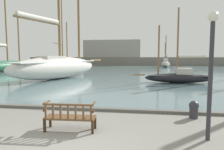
# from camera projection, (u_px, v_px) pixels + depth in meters

# --- Properties ---
(harbor_water) EXTENTS (100.00, 80.00, 0.08)m
(harbor_water) POSITION_uv_depth(u_px,v_px,m) (132.00, 66.00, 48.38)
(harbor_water) COLOR slate
(harbor_water) RESTS_ON ground
(quay_edge_kerb) EXTENTS (40.00, 0.30, 0.12)m
(quay_edge_kerb) POSITION_uv_depth(u_px,v_px,m) (96.00, 109.00, 8.80)
(quay_edge_kerb) COLOR #5B5954
(quay_edge_kerb) RESTS_ON ground
(park_bench) EXTENTS (1.62, 0.59, 0.92)m
(park_bench) POSITION_uv_depth(u_px,v_px,m) (70.00, 116.00, 6.35)
(park_bench) COLOR #322113
(park_bench) RESTS_ON ground
(sailboat_distant_harbor) EXTENTS (2.48, 10.55, 14.96)m
(sailboat_distant_harbor) POSITION_uv_depth(u_px,v_px,m) (62.00, 61.00, 45.54)
(sailboat_distant_harbor) COLOR brown
(sailboat_distant_harbor) RESTS_ON harbor_water
(sailboat_far_starboard) EXTENTS (3.41, 9.82, 14.06)m
(sailboat_far_starboard) POSITION_uv_depth(u_px,v_px,m) (7.00, 64.00, 30.78)
(sailboat_far_starboard) COLOR #2D6647
(sailboat_far_starboard) RESTS_ON harbor_water
(sailboat_centre_channel) EXTENTS (2.04, 7.25, 6.94)m
(sailboat_centre_channel) POSITION_uv_depth(u_px,v_px,m) (166.00, 63.00, 44.07)
(sailboat_centre_channel) COLOR silver
(sailboat_centre_channel) RESTS_ON harbor_water
(sailboat_mid_starboard) EXTENTS (6.60, 13.93, 17.54)m
(sailboat_mid_starboard) POSITION_uv_depth(u_px,v_px,m) (58.00, 65.00, 20.65)
(sailboat_mid_starboard) COLOR silver
(sailboat_mid_starboard) RESTS_ON harbor_water
(sailboat_nearest_starboard) EXTENTS (6.85, 1.55, 6.41)m
(sailboat_nearest_starboard) POSITION_uv_depth(u_px,v_px,m) (179.00, 76.00, 17.35)
(sailboat_nearest_starboard) COLOR black
(sailboat_nearest_starboard) RESTS_ON harbor_water
(mooring_bollard) EXTENTS (0.37, 0.37, 0.68)m
(mooring_bollard) POSITION_uv_depth(u_px,v_px,m) (194.00, 109.00, 7.64)
(mooring_bollard) COLOR #2D2D33
(mooring_bollard) RESTS_ON ground
(lamp_post) EXTENTS (0.28, 0.28, 3.58)m
(lamp_post) POSITION_uv_depth(u_px,v_px,m) (211.00, 62.00, 5.47)
(lamp_post) COLOR #2D2D33
(lamp_post) RESTS_ON ground
(far_breakwater) EXTENTS (56.30, 2.40, 6.71)m
(far_breakwater) POSITION_uv_depth(u_px,v_px,m) (126.00, 57.00, 52.40)
(far_breakwater) COLOR slate
(far_breakwater) RESTS_ON ground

